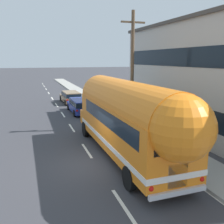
# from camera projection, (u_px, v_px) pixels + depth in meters

# --- Properties ---
(ground_plane) EXTENTS (300.00, 300.00, 0.00)m
(ground_plane) POSITION_uv_depth(u_px,v_px,m) (95.00, 164.00, 12.61)
(ground_plane) COLOR #38383D
(lane_markings) EXTENTS (3.65, 80.00, 0.01)m
(lane_markings) POSITION_uv_depth(u_px,v_px,m) (86.00, 111.00, 25.31)
(lane_markings) COLOR silver
(lane_markings) RESTS_ON ground
(sidewalk_slab) EXTENTS (2.34, 90.00, 0.15)m
(sidewalk_slab) POSITION_uv_depth(u_px,v_px,m) (116.00, 115.00, 23.33)
(sidewalk_slab) COLOR #9E9B93
(sidewalk_slab) RESTS_ON ground
(utility_pole) EXTENTS (1.80, 0.24, 8.50)m
(utility_pole) POSITION_uv_depth(u_px,v_px,m) (132.00, 70.00, 17.98)
(utility_pole) COLOR brown
(utility_pole) RESTS_ON ground
(painted_bus) EXTENTS (2.71, 12.15, 4.12)m
(painted_bus) POSITION_uv_depth(u_px,v_px,m) (129.00, 117.00, 12.62)
(painted_bus) COLOR orange
(painted_bus) RESTS_ON ground
(car_lead) EXTENTS (2.06, 4.84, 1.37)m
(car_lead) POSITION_uv_depth(u_px,v_px,m) (81.00, 105.00, 24.31)
(car_lead) COLOR navy
(car_lead) RESTS_ON ground
(car_second) EXTENTS (2.14, 4.72, 1.37)m
(car_second) POSITION_uv_depth(u_px,v_px,m) (71.00, 96.00, 29.94)
(car_second) COLOR olive
(car_second) RESTS_ON ground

